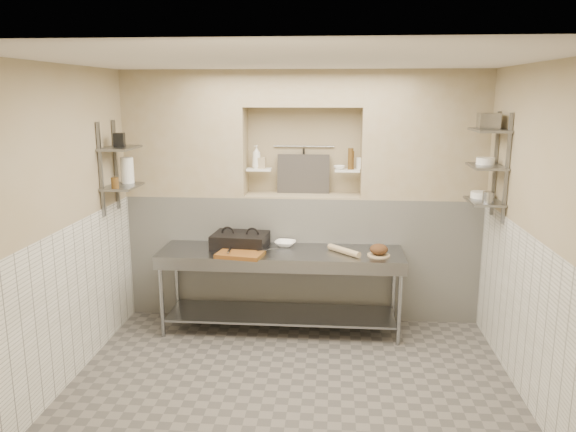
# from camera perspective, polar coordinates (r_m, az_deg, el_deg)

# --- Properties ---
(floor) EXTENTS (4.00, 3.90, 0.10)m
(floor) POSITION_cam_1_polar(r_m,az_deg,el_deg) (5.26, 0.30, -17.29)
(floor) COLOR #605A55
(floor) RESTS_ON ground
(ceiling) EXTENTS (4.00, 3.90, 0.10)m
(ceiling) POSITION_cam_1_polar(r_m,az_deg,el_deg) (4.57, 0.34, 16.12)
(ceiling) COLOR silver
(ceiling) RESTS_ON ground
(wall_left) EXTENTS (0.10, 3.90, 2.80)m
(wall_left) POSITION_cam_1_polar(r_m,az_deg,el_deg) (5.27, -22.50, -1.19)
(wall_left) COLOR tan
(wall_left) RESTS_ON ground
(wall_right) EXTENTS (0.10, 3.90, 2.80)m
(wall_right) POSITION_cam_1_polar(r_m,az_deg,el_deg) (4.99, 24.49, -2.08)
(wall_right) COLOR tan
(wall_right) RESTS_ON ground
(wall_back) EXTENTS (4.00, 0.10, 2.80)m
(wall_back) POSITION_cam_1_polar(r_m,az_deg,el_deg) (6.66, 1.63, 2.43)
(wall_back) COLOR tan
(wall_back) RESTS_ON ground
(wall_front) EXTENTS (4.00, 0.10, 2.80)m
(wall_front) POSITION_cam_1_polar(r_m,az_deg,el_deg) (2.82, -2.85, -11.74)
(wall_front) COLOR tan
(wall_front) RESTS_ON ground
(backwall_lower) EXTENTS (4.00, 0.40, 1.40)m
(backwall_lower) POSITION_cam_1_polar(r_m,az_deg,el_deg) (6.58, 1.47, -3.96)
(backwall_lower) COLOR silver
(backwall_lower) RESTS_ON floor
(alcove_sill) EXTENTS (1.30, 0.40, 0.02)m
(alcove_sill) POSITION_cam_1_polar(r_m,az_deg,el_deg) (6.41, 1.51, 2.13)
(alcove_sill) COLOR tan
(alcove_sill) RESTS_ON backwall_lower
(backwall_pillar_left) EXTENTS (1.35, 0.40, 1.40)m
(backwall_pillar_left) POSITION_cam_1_polar(r_m,az_deg,el_deg) (6.54, -10.26, 8.23)
(backwall_pillar_left) COLOR tan
(backwall_pillar_left) RESTS_ON backwall_lower
(backwall_pillar_right) EXTENTS (1.35, 0.40, 1.40)m
(backwall_pillar_right) POSITION_cam_1_polar(r_m,az_deg,el_deg) (6.39, 13.61, 8.00)
(backwall_pillar_right) COLOR tan
(backwall_pillar_right) RESTS_ON backwall_lower
(backwall_header) EXTENTS (1.30, 0.40, 0.40)m
(backwall_header) POSITION_cam_1_polar(r_m,az_deg,el_deg) (6.31, 1.57, 12.83)
(backwall_header) COLOR tan
(backwall_header) RESTS_ON backwall_lower
(wainscot_left) EXTENTS (0.02, 3.90, 1.40)m
(wainscot_left) POSITION_cam_1_polar(r_m,az_deg,el_deg) (5.44, -21.32, -8.39)
(wainscot_left) COLOR silver
(wainscot_left) RESTS_ON floor
(wainscot_right) EXTENTS (0.02, 3.90, 1.40)m
(wainscot_right) POSITION_cam_1_polar(r_m,az_deg,el_deg) (5.18, 23.16, -9.60)
(wainscot_right) COLOR silver
(wainscot_right) RESTS_ON floor
(alcove_shelf_left) EXTENTS (0.28, 0.16, 0.02)m
(alcove_shelf_left) POSITION_cam_1_polar(r_m,az_deg,el_deg) (6.42, -2.95, 4.75)
(alcove_shelf_left) COLOR white
(alcove_shelf_left) RESTS_ON backwall_lower
(alcove_shelf_right) EXTENTS (0.28, 0.16, 0.02)m
(alcove_shelf_right) POSITION_cam_1_polar(r_m,az_deg,el_deg) (6.36, 6.04, 4.63)
(alcove_shelf_right) COLOR white
(alcove_shelf_right) RESTS_ON backwall_lower
(utensil_rail) EXTENTS (0.70, 0.02, 0.02)m
(utensil_rail) POSITION_cam_1_polar(r_m,az_deg,el_deg) (6.51, 1.62, 7.08)
(utensil_rail) COLOR gray
(utensil_rail) RESTS_ON wall_back
(hanging_steel) EXTENTS (0.02, 0.02, 0.30)m
(hanging_steel) POSITION_cam_1_polar(r_m,az_deg,el_deg) (6.51, 1.60, 5.58)
(hanging_steel) COLOR black
(hanging_steel) RESTS_ON utensil_rail
(splash_panel) EXTENTS (0.60, 0.08, 0.45)m
(splash_panel) POSITION_cam_1_polar(r_m,az_deg,el_deg) (6.48, 1.57, 4.29)
(splash_panel) COLOR #383330
(splash_panel) RESTS_ON alcove_sill
(shelf_rail_left_a) EXTENTS (0.03, 0.03, 0.95)m
(shelf_rail_left_a) POSITION_cam_1_polar(r_m,az_deg,el_deg) (6.29, -17.07, 4.99)
(shelf_rail_left_a) COLOR slate
(shelf_rail_left_a) RESTS_ON wall_left
(shelf_rail_left_b) EXTENTS (0.03, 0.03, 0.95)m
(shelf_rail_left_b) POSITION_cam_1_polar(r_m,az_deg,el_deg) (5.93, -18.48, 4.47)
(shelf_rail_left_b) COLOR slate
(shelf_rail_left_b) RESTS_ON wall_left
(wall_shelf_left_lower) EXTENTS (0.30, 0.50, 0.02)m
(wall_shelf_left_lower) POSITION_cam_1_polar(r_m,az_deg,el_deg) (6.09, -16.45, 2.89)
(wall_shelf_left_lower) COLOR slate
(wall_shelf_left_lower) RESTS_ON wall_left
(wall_shelf_left_upper) EXTENTS (0.30, 0.50, 0.03)m
(wall_shelf_left_upper) POSITION_cam_1_polar(r_m,az_deg,el_deg) (6.04, -16.68, 6.63)
(wall_shelf_left_upper) COLOR slate
(wall_shelf_left_upper) RESTS_ON wall_left
(shelf_rail_right_a) EXTENTS (0.03, 0.03, 1.05)m
(shelf_rail_right_a) POSITION_cam_1_polar(r_m,az_deg,el_deg) (6.07, 20.30, 4.98)
(shelf_rail_right_a) COLOR slate
(shelf_rail_right_a) RESTS_ON wall_right
(shelf_rail_right_b) EXTENTS (0.03, 0.03, 1.05)m
(shelf_rail_right_b) POSITION_cam_1_polar(r_m,az_deg,el_deg) (5.69, 21.35, 4.45)
(shelf_rail_right_b) COLOR slate
(shelf_rail_right_b) RESTS_ON wall_right
(wall_shelf_right_lower) EXTENTS (0.30, 0.50, 0.02)m
(wall_shelf_right_lower) POSITION_cam_1_polar(r_m,az_deg,el_deg) (5.89, 19.29, 1.41)
(wall_shelf_right_lower) COLOR slate
(wall_shelf_right_lower) RESTS_ON wall_right
(wall_shelf_right_mid) EXTENTS (0.30, 0.50, 0.02)m
(wall_shelf_right_mid) POSITION_cam_1_polar(r_m,az_deg,el_deg) (5.84, 19.53, 4.78)
(wall_shelf_right_mid) COLOR slate
(wall_shelf_right_mid) RESTS_ON wall_right
(wall_shelf_right_upper) EXTENTS (0.30, 0.50, 0.03)m
(wall_shelf_right_upper) POSITION_cam_1_polar(r_m,az_deg,el_deg) (5.81, 19.78, 8.20)
(wall_shelf_right_upper) COLOR slate
(wall_shelf_right_upper) RESTS_ON wall_right
(prep_table) EXTENTS (2.60, 0.70, 0.90)m
(prep_table) POSITION_cam_1_polar(r_m,az_deg,el_deg) (6.07, -0.72, -5.95)
(prep_table) COLOR gray
(prep_table) RESTS_ON floor
(panini_press) EXTENTS (0.62, 0.48, 0.16)m
(panini_press) POSITION_cam_1_polar(r_m,az_deg,el_deg) (6.13, -4.87, -2.51)
(panini_press) COLOR black
(panini_press) RESTS_ON prep_table
(cutting_board) EXTENTS (0.51, 0.40, 0.04)m
(cutting_board) POSITION_cam_1_polar(r_m,az_deg,el_deg) (5.84, -4.86, -3.88)
(cutting_board) COLOR brown
(cutting_board) RESTS_ON prep_table
(knife_blade) EXTENTS (0.22, 0.13, 0.01)m
(knife_blade) POSITION_cam_1_polar(r_m,az_deg,el_deg) (5.89, -2.10, -3.43)
(knife_blade) COLOR gray
(knife_blade) RESTS_ON cutting_board
(tongs) EXTENTS (0.03, 0.27, 0.02)m
(tongs) POSITION_cam_1_polar(r_m,az_deg,el_deg) (5.89, -5.91, -3.38)
(tongs) COLOR gray
(tongs) RESTS_ON cutting_board
(mixing_bowl) EXTENTS (0.26, 0.26, 0.06)m
(mixing_bowl) POSITION_cam_1_polar(r_m,az_deg,el_deg) (6.19, -0.28, -2.82)
(mixing_bowl) COLOR white
(mixing_bowl) RESTS_ON prep_table
(rolling_pin) EXTENTS (0.35, 0.36, 0.07)m
(rolling_pin) POSITION_cam_1_polar(r_m,az_deg,el_deg) (5.92, 5.71, -3.53)
(rolling_pin) COLOR tan
(rolling_pin) RESTS_ON prep_table
(bread_board) EXTENTS (0.24, 0.24, 0.01)m
(bread_board) POSITION_cam_1_polar(r_m,az_deg,el_deg) (5.91, 9.19, -3.95)
(bread_board) COLOR tan
(bread_board) RESTS_ON prep_table
(bread_loaf) EXTENTS (0.19, 0.19, 0.11)m
(bread_loaf) POSITION_cam_1_polar(r_m,az_deg,el_deg) (5.89, 9.21, -3.36)
(bread_loaf) COLOR #4C2D19
(bread_loaf) RESTS_ON bread_board
(bottle_soap) EXTENTS (0.13, 0.13, 0.26)m
(bottle_soap) POSITION_cam_1_polar(r_m,az_deg,el_deg) (6.40, -3.22, 6.02)
(bottle_soap) COLOR white
(bottle_soap) RESTS_ON alcove_shelf_left
(jar_alcove) EXTENTS (0.08, 0.08, 0.13)m
(jar_alcove) POSITION_cam_1_polar(r_m,az_deg,el_deg) (6.40, -2.68, 5.41)
(jar_alcove) COLOR tan
(jar_alcove) RESTS_ON alcove_shelf_left
(bowl_alcove) EXTENTS (0.15, 0.15, 0.04)m
(bowl_alcove) POSITION_cam_1_polar(r_m,az_deg,el_deg) (6.35, 5.23, 4.94)
(bowl_alcove) COLOR white
(bowl_alcove) RESTS_ON alcove_shelf_right
(condiment_a) EXTENTS (0.06, 0.06, 0.21)m
(condiment_a) POSITION_cam_1_polar(r_m,az_deg,el_deg) (6.35, 6.48, 5.66)
(condiment_a) COLOR #4F3516
(condiment_a) RESTS_ON alcove_shelf_right
(condiment_b) EXTENTS (0.06, 0.06, 0.24)m
(condiment_b) POSITION_cam_1_polar(r_m,az_deg,el_deg) (6.33, 6.37, 5.79)
(condiment_b) COLOR #4F3516
(condiment_b) RESTS_ON alcove_shelf_right
(condiment_c) EXTENTS (0.08, 0.08, 0.13)m
(condiment_c) POSITION_cam_1_polar(r_m,az_deg,el_deg) (6.39, 7.29, 5.34)
(condiment_c) COLOR white
(condiment_c) RESTS_ON alcove_shelf_right
(jug_left) EXTENTS (0.14, 0.14, 0.27)m
(jug_left) POSITION_cam_1_polar(r_m,az_deg,el_deg) (6.21, -16.02, 4.49)
(jug_left) COLOR white
(jug_left) RESTS_ON wall_shelf_left_lower
(jar_left) EXTENTS (0.08, 0.08, 0.11)m
(jar_left) POSITION_cam_1_polar(r_m,az_deg,el_deg) (5.90, -17.17, 3.23)
(jar_left) COLOR #4F3516
(jar_left) RESTS_ON wall_shelf_left_lower
(box_left_upper) EXTENTS (0.11, 0.11, 0.14)m
(box_left_upper) POSITION_cam_1_polar(r_m,az_deg,el_deg) (6.02, -16.76, 7.41)
(box_left_upper) COLOR black
(box_left_upper) RESTS_ON wall_shelf_left_upper
(bowl_right) EXTENTS (0.20, 0.20, 0.06)m
(bowl_right) POSITION_cam_1_polar(r_m,az_deg,el_deg) (6.02, 18.99, 2.06)
(bowl_right) COLOR white
(bowl_right) RESTS_ON wall_shelf_right_lower
(canister_right) EXTENTS (0.11, 0.11, 0.11)m
(canister_right) POSITION_cam_1_polar(r_m,az_deg,el_deg) (5.74, 19.69, 1.79)
(canister_right) COLOR gray
(canister_right) RESTS_ON wall_shelf_right_lower
(bowl_right_mid) EXTENTS (0.18, 0.18, 0.07)m
(bowl_right_mid) POSITION_cam_1_polar(r_m,az_deg,el_deg) (5.89, 19.41, 5.30)
(bowl_right_mid) COLOR white
(bowl_right_mid) RESTS_ON wall_shelf_right_mid
(basket_right) EXTENTS (0.21, 0.25, 0.15)m
(basket_right) POSITION_cam_1_polar(r_m,az_deg,el_deg) (5.86, 19.70, 9.09)
(basket_right) COLOR gray
(basket_right) RESTS_ON wall_shelf_right_upper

